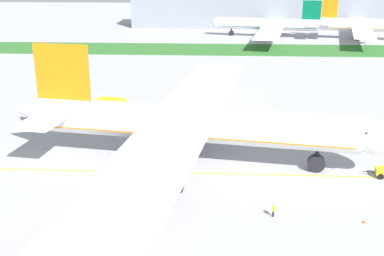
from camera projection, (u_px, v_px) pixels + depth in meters
ground_plane at (171, 166)px, 76.88m from camera, size 600.00×600.00×0.00m
apron_taxi_line at (169, 173)px, 74.53m from camera, size 280.00×0.36×0.01m
grass_median_strip at (198, 49)px, 175.85m from camera, size 320.00×24.00×0.10m
airliner_foreground at (186, 125)px, 76.90m from camera, size 61.33×99.27×18.42m
ground_crew_wingwalker_port at (273, 209)px, 61.46m from camera, size 0.50×0.49×1.71m
traffic_cone_port_wing at (364, 221)px, 60.28m from camera, size 0.36×0.36×0.58m
service_truck_baggage_loader at (112, 103)px, 105.46m from camera, size 6.44×3.53×2.48m
parked_airliner_far_centre at (270, 25)px, 201.87m from camera, size 49.01×79.08×15.31m
parked_airliner_far_right at (364, 26)px, 195.11m from camera, size 43.23×67.61×16.76m
terminal_building at (276, 8)px, 231.52m from camera, size 137.70×20.00×18.00m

